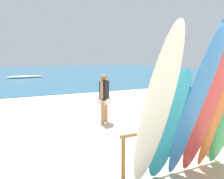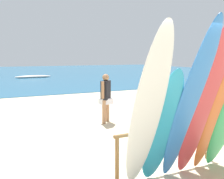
# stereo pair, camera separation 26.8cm
# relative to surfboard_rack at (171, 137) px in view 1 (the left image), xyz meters

# --- Properties ---
(ground) EXTENTS (60.00, 60.00, 0.00)m
(ground) POSITION_rel_surfboard_rack_xyz_m (0.00, 14.00, -0.57)
(ground) COLOR beige
(ocean_water) EXTENTS (60.00, 40.00, 0.02)m
(ocean_water) POSITION_rel_surfboard_rack_xyz_m (0.00, 29.70, -0.56)
(ocean_water) COLOR #235B7F
(ocean_water) RESTS_ON ground
(surfboard_rack) EXTENTS (2.16, 0.07, 0.78)m
(surfboard_rack) POSITION_rel_surfboard_rack_xyz_m (0.00, 0.00, 0.00)
(surfboard_rack) COLOR brown
(surfboard_rack) RESTS_ON ground
(surfboard_white_0) EXTENTS (0.57, 1.10, 2.53)m
(surfboard_white_0) POSITION_rel_surfboard_rack_xyz_m (-0.89, -0.69, 0.69)
(surfboard_white_0) COLOR white
(surfboard_white_0) RESTS_ON ground
(surfboard_teal_1) EXTENTS (0.55, 0.78, 1.92)m
(surfboard_teal_1) POSITION_rel_surfboard_rack_xyz_m (-0.53, -0.55, 0.39)
(surfboard_teal_1) COLOR #289EC6
(surfboard_teal_1) RESTS_ON ground
(surfboard_blue_2) EXTENTS (0.53, 1.07, 2.65)m
(surfboard_blue_2) POSITION_rel_surfboard_rack_xyz_m (-0.14, -0.70, 0.75)
(surfboard_blue_2) COLOR #337AD1
(surfboard_blue_2) RESTS_ON ground
(surfboard_red_3) EXTENTS (0.55, 1.02, 2.67)m
(surfboard_red_3) POSITION_rel_surfboard_rack_xyz_m (0.17, -0.69, 0.76)
(surfboard_red_3) COLOR #D13D42
(surfboard_red_3) RESTS_ON ground
(beachgoer_near_rack) EXTENTS (0.56, 0.35, 1.59)m
(beachgoer_near_rack) POSITION_rel_surfboard_rack_xyz_m (1.36, 1.85, 0.34)
(beachgoer_near_rack) COLOR beige
(beachgoer_near_rack) RESTS_ON ground
(beachgoer_midbeach) EXTENTS (0.43, 0.44, 1.53)m
(beachgoer_midbeach) POSITION_rel_surfboard_rack_xyz_m (0.28, 3.43, 0.31)
(beachgoer_midbeach) COLOR #9E704C
(beachgoer_midbeach) RESTS_ON ground
(beach_chair_red) EXTENTS (0.68, 0.77, 0.84)m
(beach_chair_red) POSITION_rel_surfboard_rack_xyz_m (2.47, 2.44, -0.14)
(beach_chair_red) COLOR #B7B7BC
(beach_chair_red) RESTS_ON ground
(beach_chair_blue) EXTENTS (0.60, 0.76, 0.82)m
(beach_chair_blue) POSITION_rel_surfboard_rack_xyz_m (2.27, 0.75, -0.14)
(beach_chair_blue) COLOR #B7B7BC
(beach_chair_blue) RESTS_ON ground
(distant_boat) EXTENTS (3.37, 0.67, 0.27)m
(distant_boat) POSITION_rel_surfboard_rack_xyz_m (0.54, 21.28, -0.45)
(distant_boat) COLOR silver
(distant_boat) RESTS_ON ground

